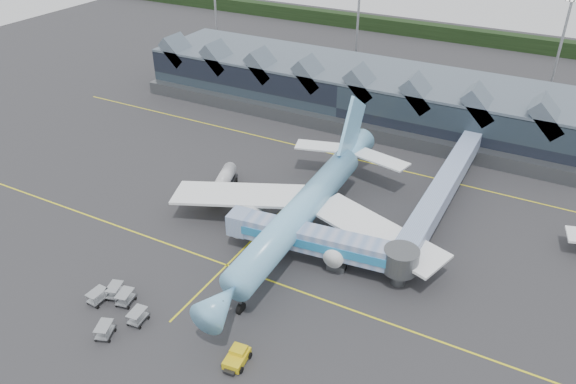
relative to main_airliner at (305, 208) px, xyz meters
The scene contains 10 objects.
ground 8.01m from the main_airliner, 151.57° to the right, with size 260.00×260.00×0.00m, color #2C2C2E.
taxi_stripes 10.06m from the main_airliner, 130.29° to the left, with size 120.00×60.00×0.01m.
tree_line_far 107.04m from the main_airliner, 93.11° to the left, with size 260.00×4.00×4.00m, color black.
terminal 45.53m from the main_airliner, 103.82° to the left, with size 90.00×22.25×12.52m.
light_masts 62.07m from the main_airliner, 75.71° to the left, with size 132.40×42.56×22.45m.
main_airliner is the anchor object (origin of this frame).
jet_bridge 7.88m from the main_airliner, 38.29° to the right, with size 25.76×6.39×5.30m.
fuel_truck 17.73m from the main_airliner, 164.22° to the left, with size 4.99×9.38×3.16m.
pushback_tug 25.09m from the main_airliner, 79.83° to the right, with size 2.65×3.84×1.61m.
baggage_carts 27.86m from the main_airliner, 116.70° to the right, with size 8.26×8.30×1.67m.
Camera 1 is at (34.98, -55.65, 46.77)m, focal length 35.00 mm.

